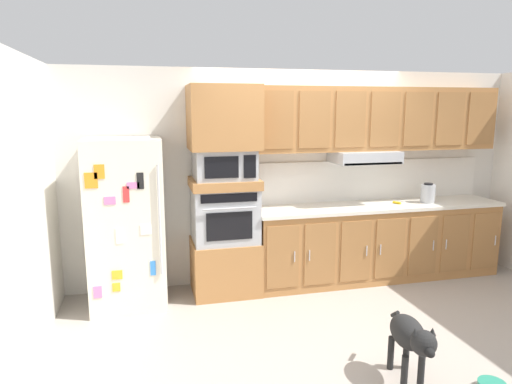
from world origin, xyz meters
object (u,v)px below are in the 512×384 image
object	(u,v)px
screwdriver	(397,202)
electric_kettle	(428,193)
refrigerator	(126,223)
microwave	(224,164)
built_in_oven	(225,214)
dog	(410,337)

from	to	relation	value
screwdriver	electric_kettle	distance (m)	0.41
electric_kettle	refrigerator	bearing A→B (deg)	-179.67
refrigerator	microwave	xyz separation A→B (m)	(1.05, 0.07, 0.58)
microwave	electric_kettle	world-z (taller)	microwave
built_in_oven	microwave	size ratio (longest dim) A/B	1.09
screwdriver	dog	world-z (taller)	screwdriver
screwdriver	electric_kettle	xyz separation A→B (m)	(0.39, -0.02, 0.10)
electric_kettle	dog	bearing A→B (deg)	-125.95
built_in_oven	screwdriver	size ratio (longest dim) A/B	4.25
microwave	screwdriver	world-z (taller)	microwave
built_in_oven	electric_kettle	world-z (taller)	built_in_oven
built_in_oven	microwave	world-z (taller)	microwave
refrigerator	screwdriver	size ratio (longest dim) A/B	10.68
microwave	electric_kettle	distance (m)	2.54
refrigerator	microwave	distance (m)	1.20
refrigerator	built_in_oven	xyz separation A→B (m)	(1.05, 0.07, 0.02)
refrigerator	electric_kettle	xyz separation A→B (m)	(3.55, 0.02, 0.15)
refrigerator	built_in_oven	world-z (taller)	refrigerator
screwdriver	dog	bearing A→B (deg)	-117.69
screwdriver	electric_kettle	size ratio (longest dim) A/B	0.69
electric_kettle	dog	world-z (taller)	electric_kettle
built_in_oven	microwave	xyz separation A→B (m)	(0.00, -0.00, 0.56)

